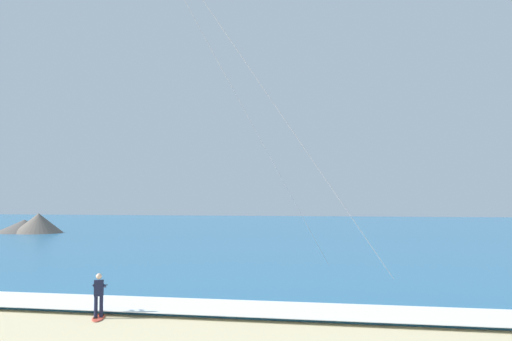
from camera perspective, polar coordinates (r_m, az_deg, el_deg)
name	(u,v)px	position (r m, az deg, el deg)	size (l,w,h in m)	color
sea	(331,230)	(80.61, 7.75, -6.10)	(200.00, 120.00, 0.20)	teal
surf_foam	(247,308)	(22.24, -0.91, -14.09)	(200.00, 3.13, 0.04)	white
surfboard	(98,318)	(22.27, -16.04, -14.47)	(0.87, 1.47, 0.09)	#E04C38
kitesurfer	(99,293)	(22.12, -16.00, -12.15)	(0.63, 0.63, 1.69)	#191E38
headland_left	(31,225)	(76.61, -22.30, -5.29)	(9.74, 8.10, 2.71)	#665B51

